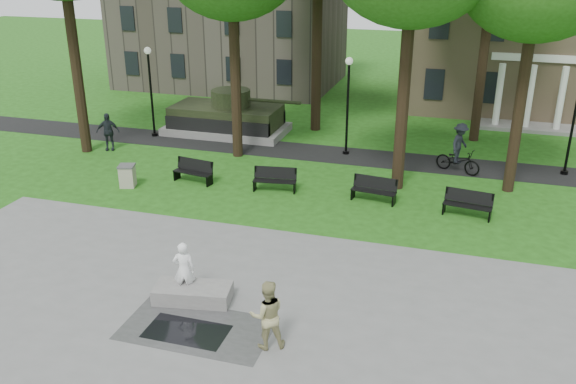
{
  "coord_description": "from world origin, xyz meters",
  "views": [
    {
      "loc": [
        6.01,
        -15.87,
        9.56
      ],
      "look_at": [
        0.21,
        3.36,
        1.4
      ],
      "focal_mm": 38.0,
      "sensor_mm": 36.0,
      "label": 1
    }
  ],
  "objects_px": {
    "cyclist": "(459,153)",
    "park_bench_0": "(194,170)",
    "skateboarder": "(184,270)",
    "trash_bin": "(127,176)",
    "friend_watching": "(267,315)",
    "concrete_block": "(193,293)"
  },
  "relations": [
    {
      "from": "concrete_block",
      "to": "trash_bin",
      "type": "relative_size",
      "value": 2.29
    },
    {
      "from": "concrete_block",
      "to": "skateboarder",
      "type": "distance_m",
      "value": 0.73
    },
    {
      "from": "cyclist",
      "to": "trash_bin",
      "type": "height_order",
      "value": "cyclist"
    },
    {
      "from": "friend_watching",
      "to": "park_bench_0",
      "type": "bearing_deg",
      "value": -83.22
    },
    {
      "from": "skateboarder",
      "to": "cyclist",
      "type": "xyz_separation_m",
      "value": [
        7.18,
        13.14,
        0.05
      ]
    },
    {
      "from": "concrete_block",
      "to": "trash_bin",
      "type": "bearing_deg",
      "value": 131.1
    },
    {
      "from": "park_bench_0",
      "to": "cyclist",
      "type": "bearing_deg",
      "value": 32.39
    },
    {
      "from": "skateboarder",
      "to": "trash_bin",
      "type": "distance_m",
      "value": 9.57
    },
    {
      "from": "cyclist",
      "to": "park_bench_0",
      "type": "distance_m",
      "value": 11.82
    },
    {
      "from": "concrete_block",
      "to": "friend_watching",
      "type": "xyz_separation_m",
      "value": [
        2.76,
        -1.45,
        0.71
      ]
    },
    {
      "from": "cyclist",
      "to": "trash_bin",
      "type": "distance_m",
      "value": 14.59
    },
    {
      "from": "cyclist",
      "to": "trash_bin",
      "type": "bearing_deg",
      "value": 136.85
    },
    {
      "from": "skateboarder",
      "to": "friend_watching",
      "type": "bearing_deg",
      "value": 136.62
    },
    {
      "from": "park_bench_0",
      "to": "skateboarder",
      "type": "bearing_deg",
      "value": -56.75
    },
    {
      "from": "skateboarder",
      "to": "park_bench_0",
      "type": "xyz_separation_m",
      "value": [
        -3.73,
        8.61,
        -0.36
      ]
    },
    {
      "from": "friend_watching",
      "to": "concrete_block",
      "type": "bearing_deg",
      "value": -54.6
    },
    {
      "from": "skateboarder",
      "to": "trash_bin",
      "type": "bearing_deg",
      "value": -65.5
    },
    {
      "from": "park_bench_0",
      "to": "trash_bin",
      "type": "height_order",
      "value": "park_bench_0"
    },
    {
      "from": "concrete_block",
      "to": "cyclist",
      "type": "xyz_separation_m",
      "value": [
        6.86,
        13.3,
        0.69
      ]
    },
    {
      "from": "skateboarder",
      "to": "park_bench_0",
      "type": "distance_m",
      "value": 9.39
    },
    {
      "from": "friend_watching",
      "to": "cyclist",
      "type": "relative_size",
      "value": 0.82
    },
    {
      "from": "park_bench_0",
      "to": "friend_watching",
      "type": "bearing_deg",
      "value": -46.51
    }
  ]
}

